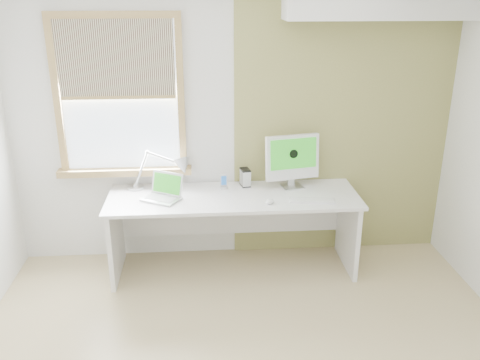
{
  "coord_description": "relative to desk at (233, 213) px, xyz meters",
  "views": [
    {
      "loc": [
        -0.29,
        -2.75,
        2.43
      ],
      "look_at": [
        0.0,
        1.05,
        1.0
      ],
      "focal_mm": 38.22,
      "sensor_mm": 36.0,
      "label": 1
    }
  ],
  "objects": [
    {
      "name": "mouse",
      "position": [
        0.3,
        -0.25,
        0.21
      ],
      "size": [
        0.1,
        0.12,
        0.03
      ],
      "primitive_type": "ellipsoid",
      "rotation": [
        0.0,
        0.0,
        -0.43
      ],
      "color": "white",
      "rests_on": "desk"
    },
    {
      "name": "accent_wall",
      "position": [
        1.03,
        0.3,
        0.77
      ],
      "size": [
        2.0,
        0.02,
        2.6
      ],
      "primitive_type": "cube",
      "color": "olive",
      "rests_on": "room"
    },
    {
      "name": "keyboard",
      "position": [
        0.66,
        -0.24,
        0.2
      ],
      "size": [
        0.4,
        0.17,
        0.02
      ],
      "color": "white",
      "rests_on": "desk"
    },
    {
      "name": "imac",
      "position": [
        0.54,
        0.12,
        0.47
      ],
      "size": [
        0.5,
        0.21,
        0.49
      ],
      "color": "silver",
      "rests_on": "desk"
    },
    {
      "name": "laptop",
      "position": [
        -0.6,
        -0.07,
        0.25
      ],
      "size": [
        0.39,
        0.36,
        0.21
      ],
      "color": "silver",
      "rests_on": "desk"
    },
    {
      "name": "desk",
      "position": [
        0.0,
        0.0,
        0.0
      ],
      "size": [
        2.2,
        0.7,
        0.73
      ],
      "color": "white",
      "rests_on": "room"
    },
    {
      "name": "room",
      "position": [
        0.03,
        -1.44,
        0.77
      ],
      "size": [
        4.04,
        3.54,
        2.64
      ],
      "color": "tan",
      "rests_on": "ground"
    },
    {
      "name": "window",
      "position": [
        -0.97,
        0.27,
        1.01
      ],
      "size": [
        1.2,
        0.14,
        1.42
      ],
      "color": "#AD8A4D",
      "rests_on": "room"
    },
    {
      "name": "external_drive",
      "position": [
        0.12,
        0.18,
        0.27
      ],
      "size": [
        0.1,
        0.14,
        0.16
      ],
      "color": "silver",
      "rests_on": "desk"
    },
    {
      "name": "phone_dock",
      "position": [
        -0.08,
        0.12,
        0.23
      ],
      "size": [
        0.08,
        0.08,
        0.14
      ],
      "color": "silver",
      "rests_on": "desk"
    },
    {
      "name": "desk_lamp",
      "position": [
        -0.52,
        0.16,
        0.38
      ],
      "size": [
        0.63,
        0.25,
        0.36
      ],
      "color": "silver",
      "rests_on": "desk"
    }
  ]
}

